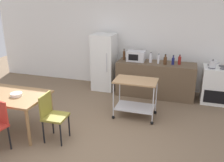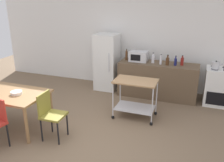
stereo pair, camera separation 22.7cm
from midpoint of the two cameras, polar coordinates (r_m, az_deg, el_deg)
ground_plane at (r=4.56m, az=-7.88°, el=-14.28°), size 12.00×12.00×0.00m
back_wall at (r=6.90m, az=2.88°, el=10.59°), size 8.40×0.12×2.90m
kitchen_counter at (r=6.40m, az=9.20°, el=0.39°), size 2.00×0.64×0.90m
dining_table at (r=5.09m, az=-24.59°, el=-3.68°), size 1.50×0.90×0.75m
chair_olive at (r=4.53m, az=-15.42°, el=-7.55°), size 0.41×0.41×0.89m
stove_oven at (r=6.40m, az=22.15°, el=-0.83°), size 0.60×0.61×0.92m
refrigerator at (r=6.73m, az=-2.84°, el=4.48°), size 0.60×0.63×1.55m
kitchen_cart at (r=5.18m, az=4.32°, el=-2.67°), size 0.91×0.57×0.85m
bottle_sesame_oil at (r=6.45m, az=1.85°, el=6.12°), size 0.06×0.06×0.30m
microwave at (r=6.37m, az=4.72°, el=5.92°), size 0.46×0.35×0.26m
bottle_soda at (r=6.26m, az=8.11°, el=5.34°), size 0.08×0.08×0.26m
bottle_olive_oil at (r=6.17m, az=9.92°, el=5.03°), size 0.06×0.06×0.25m
bottle_soy_sauce at (r=6.13m, az=11.44°, el=4.79°), size 0.08×0.08×0.26m
bottle_hot_sauce at (r=6.15m, az=13.23°, el=4.65°), size 0.07×0.07×0.24m
bottle_sparkling_water at (r=6.22m, az=14.69°, el=4.74°), size 0.08×0.08×0.24m
fruit_bowl at (r=4.90m, az=-22.95°, el=-2.96°), size 0.22×0.22×0.06m
kettle at (r=6.14m, az=21.76°, el=3.78°), size 0.24×0.17×0.19m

